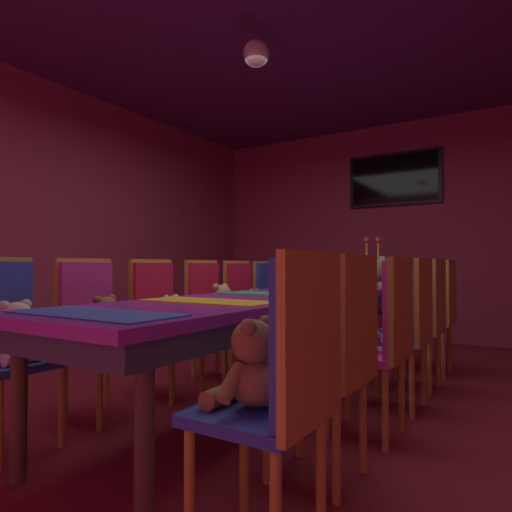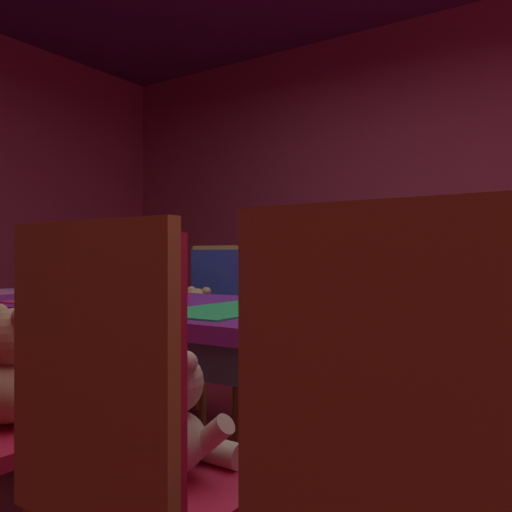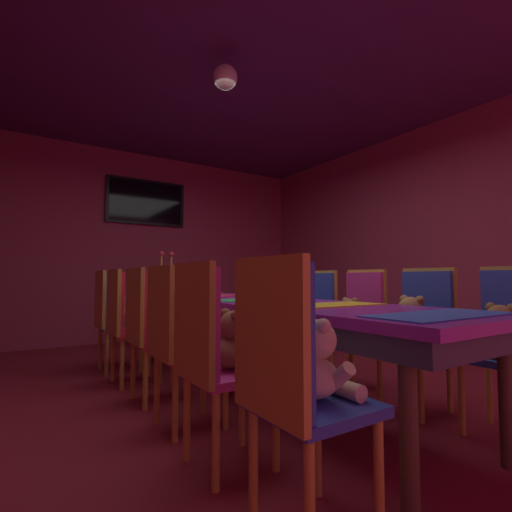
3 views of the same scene
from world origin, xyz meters
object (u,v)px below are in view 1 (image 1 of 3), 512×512
object	(u,v)px
teddy_left_5	(283,299)
chair_right_5	(441,305)
chair_right_2	(387,329)
teddy_left_1	(107,323)
chair_left_3	(209,306)
teddy_right_4	(408,312)
teddy_left_2	(173,316)
throne_chair	(376,296)
banquet_table	(275,306)
teddy_right_5	(424,306)
teddy_left_0	(17,335)
teddy_right_2	(361,329)
pendant_light	(256,53)
king_teddy_bear	(371,286)
chair_right_0	(290,372)
teddy_left_4	(256,305)
chair_right_1	(342,345)
chair_left_0	(1,331)
chair_right_4	(428,311)
chair_right_3	(411,318)
chair_left_5	(271,298)
teddy_right_0	(252,369)
wall_tv	(394,179)
chair_left_1	(92,319)
chair_left_4	(243,301)
teddy_right_1	(311,341)
chair_left_2	(158,312)
teddy_left_3	(223,306)

from	to	relation	value
teddy_left_5	chair_right_5	world-z (taller)	chair_right_5
chair_right_2	teddy_left_1	bearing A→B (deg)	20.29
chair_left_3	chair_right_2	bearing A→B (deg)	-18.99
teddy_left_5	teddy_right_4	bearing A→B (deg)	-22.38
teddy_left_2	throne_chair	xyz separation A→B (m)	(0.69, 2.59, 0.02)
banquet_table	teddy_right_5	distance (m)	1.59
teddy_left_0	teddy_left_1	distance (m)	0.58
teddy_right_2	pendant_light	world-z (taller)	pendant_light
teddy_right_5	king_teddy_bear	xyz separation A→B (m)	(-0.70, 0.72, 0.13)
chair_left_3	chair_right_0	xyz separation A→B (m)	(1.68, -1.73, 0.00)
teddy_left_4	chair_right_2	bearing A→B (deg)	-36.39
teddy_left_5	chair_right_1	size ratio (longest dim) A/B	0.32
chair_left_0	chair_right_4	distance (m)	2.81
chair_right_3	chair_left_0	bearing A→B (deg)	45.70
banquet_table	chair_right_3	xyz separation A→B (m)	(0.85, 0.30, -0.06)
teddy_left_1	teddy_left_5	world-z (taller)	same
teddy_left_4	chair_left_5	xyz separation A→B (m)	(-0.15, 0.54, 0.03)
teddy_left_1	chair_right_1	bearing A→B (deg)	-0.72
chair_left_0	teddy_right_0	world-z (taller)	chair_left_0
teddy_right_2	teddy_right_4	bearing A→B (deg)	-90.07
teddy_right_2	teddy_right_5	world-z (taller)	teddy_right_2
chair_right_1	wall_tv	xyz separation A→B (m)	(-0.82, 3.97, 1.45)
chair_left_1	king_teddy_bear	size ratio (longest dim) A/B	1.24
chair_right_0	chair_left_4	bearing A→B (deg)	-53.36
chair_right_1	teddy_right_2	distance (m)	0.61
chair_left_1	chair_right_3	world-z (taller)	same
teddy_left_5	chair_right_4	distance (m)	1.67
teddy_left_0	chair_right_4	world-z (taller)	chair_right_4
teddy_left_0	teddy_left_2	size ratio (longest dim) A/B	1.14
throne_chair	banquet_table	bearing A→B (deg)	-0.00
teddy_right_1	chair_right_3	size ratio (longest dim) A/B	0.36
banquet_table	wall_tv	bearing A→B (deg)	90.00
king_teddy_bear	chair_right_1	bearing A→B (deg)	15.30
chair_right_5	teddy_left_4	bearing A→B (deg)	19.48
teddy_left_0	teddy_right_5	world-z (taller)	teddy_left_0
chair_right_0	wall_tv	xyz separation A→B (m)	(-0.86, 4.53, 1.45)
teddy_right_1	teddy_right_4	xyz separation A→B (m)	(0.03, 1.69, -0.02)
chair_left_0	chair_left_4	distance (m)	2.30
chair_left_2	chair_left_5	bearing A→B (deg)	90.91
teddy_left_5	teddy_right_2	bearing A→B (deg)	-49.90
teddy_right_5	pendant_light	size ratio (longest dim) A/B	1.52
chair_right_1	teddy_right_4	distance (m)	1.70
chair_left_3	teddy_left_0	bearing A→B (deg)	-85.55
banquet_table	chair_left_3	distance (m)	0.88
teddy_right_0	chair_right_2	world-z (taller)	chair_right_2
chair_right_2	chair_right_5	world-z (taller)	same
teddy_left_3	chair_right_4	bearing A→B (deg)	18.92
chair_left_3	teddy_right_1	size ratio (longest dim) A/B	2.81
teddy_left_1	chair_left_2	world-z (taller)	chair_left_2
teddy_left_4	chair_right_0	world-z (taller)	chair_right_0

